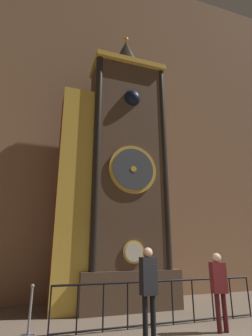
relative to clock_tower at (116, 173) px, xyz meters
name	(u,v)px	position (x,y,z in m)	size (l,w,h in m)	color
cathedral_back_wall	(114,107)	(0.32, 1.53, 3.57)	(24.00, 0.32, 15.93)	#936B4C
clock_tower	(116,173)	(0.00, 0.00, 0.00)	(4.04, 1.77, 10.50)	brown
railing_fence	(162,300)	(0.59, -2.12, -3.80)	(5.45, 0.05, 1.04)	black
visitor_near	(148,283)	(-0.17, -3.08, -3.26)	(0.35, 0.24, 1.85)	black
visitor_far	(219,283)	(1.67, -3.02, -3.34)	(0.37, 0.28, 1.71)	#461518
stanchion_post	(29,319)	(-2.52, -1.85, -4.04)	(0.28, 0.28, 1.05)	gray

